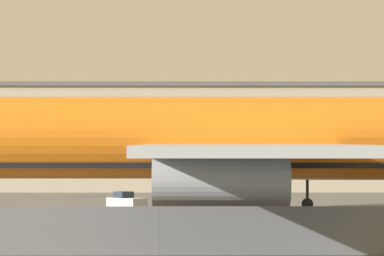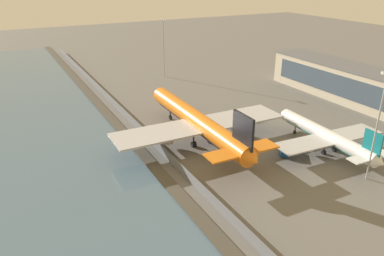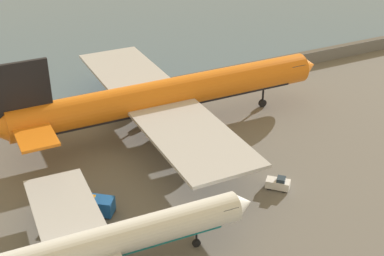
# 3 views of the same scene
# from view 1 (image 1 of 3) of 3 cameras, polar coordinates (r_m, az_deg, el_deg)

# --- Properties ---
(ground_plane) EXTENTS (500.00, 500.00, 0.00)m
(ground_plane) POSITION_cam_1_polar(r_m,az_deg,el_deg) (72.45, -1.47, -5.34)
(ground_plane) COLOR #66635E
(perimeter_fence) EXTENTS (280.00, 0.10, 2.64)m
(perimeter_fence) POSITION_cam_1_polar(r_m,az_deg,el_deg) (56.40, -1.76, -5.34)
(perimeter_fence) COLOR slate
(perimeter_fence) RESTS_ON ground
(cargo_jet_orange) EXTENTS (56.73, 48.77, 15.46)m
(cargo_jet_orange) POSITION_cam_1_polar(r_m,az_deg,el_deg) (68.43, 1.18, -0.68)
(cargo_jet_orange) COLOR orange
(cargo_jet_orange) RESTS_ON ground
(baggage_tug) EXTENTS (3.40, 3.39, 1.80)m
(baggage_tug) POSITION_cam_1_polar(r_m,az_deg,el_deg) (91.02, -3.35, -3.87)
(baggage_tug) COLOR white
(baggage_tug) RESTS_ON ground
(terminal_building) EXTENTS (109.53, 14.63, 12.68)m
(terminal_building) POSITION_cam_1_polar(r_m,az_deg,el_deg) (135.88, 6.70, -0.46)
(terminal_building) COLOR #BCB299
(terminal_building) RESTS_ON ground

